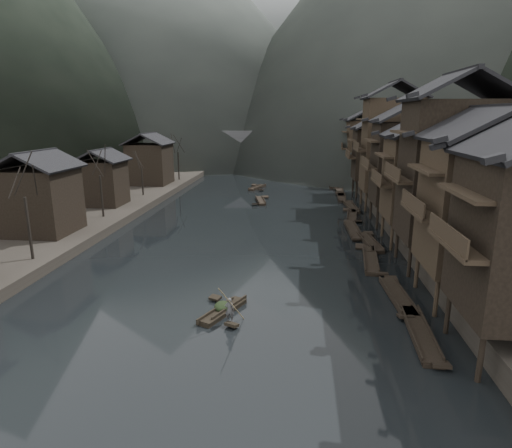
# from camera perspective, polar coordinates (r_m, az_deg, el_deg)

# --- Properties ---
(water) EXTENTS (300.00, 300.00, 0.00)m
(water) POSITION_cam_1_polar(r_m,az_deg,el_deg) (32.74, -3.95, -8.37)
(water) COLOR black
(water) RESTS_ON ground
(right_bank) EXTENTS (40.00, 200.00, 1.80)m
(right_bank) POSITION_cam_1_polar(r_m,az_deg,el_deg) (76.69, 28.64, 3.82)
(right_bank) COLOR #2D2823
(right_bank) RESTS_ON ground
(left_bank) EXTENTS (40.00, 200.00, 1.20)m
(left_bank) POSITION_cam_1_polar(r_m,az_deg,el_deg) (81.43, -23.96, 4.65)
(left_bank) COLOR #2D2823
(left_bank) RESTS_ON ground
(stilt_houses) EXTENTS (9.00, 67.60, 17.10)m
(stilt_houses) POSITION_cam_1_polar(r_m,az_deg,el_deg) (50.64, 19.82, 9.37)
(stilt_houses) COLOR black
(stilt_houses) RESTS_ON ground
(left_houses) EXTENTS (8.10, 53.20, 8.73)m
(left_houses) POSITION_cam_1_polar(r_m,az_deg,el_deg) (56.56, -21.46, 6.31)
(left_houses) COLOR black
(left_houses) RESTS_ON left_bank
(bare_trees) EXTENTS (3.74, 59.98, 7.48)m
(bare_trees) POSITION_cam_1_polar(r_m,az_deg,el_deg) (51.52, -19.97, 6.61)
(bare_trees) COLOR black
(bare_trees) RESTS_ON left_bank
(moored_sampans) EXTENTS (2.91, 66.46, 0.47)m
(moored_sampans) POSITION_cam_1_polar(r_m,az_deg,el_deg) (55.38, 12.66, 1.05)
(moored_sampans) COLOR black
(moored_sampans) RESTS_ON water
(midriver_boats) EXTENTS (4.10, 17.91, 0.45)m
(midriver_boats) POSITION_cam_1_polar(r_m,az_deg,el_deg) (69.56, 0.38, 4.09)
(midriver_boats) COLOR black
(midriver_boats) RESTS_ON water
(stone_bridge) EXTENTS (40.00, 6.00, 9.00)m
(stone_bridge) POSITION_cam_1_polar(r_m,az_deg,el_deg) (102.14, 2.93, 10.15)
(stone_bridge) COLOR #4C4C4F
(stone_bridge) RESTS_ON ground
(hills) EXTENTS (320.00, 380.00, 113.07)m
(hills) POSITION_cam_1_polar(r_m,az_deg,el_deg) (199.63, 6.79, 25.65)
(hills) COLOR black
(hills) RESTS_ON ground
(hero_sampan) EXTENTS (2.72, 4.60, 0.43)m
(hero_sampan) POSITION_cam_1_polar(r_m,az_deg,el_deg) (28.64, -4.44, -11.42)
(hero_sampan) COLOR black
(hero_sampan) RESTS_ON water
(cargo_heap) EXTENTS (1.04, 1.36, 0.62)m
(cargo_heap) POSITION_cam_1_polar(r_m,az_deg,el_deg) (28.60, -4.57, -10.26)
(cargo_heap) COLOR black
(cargo_heap) RESTS_ON hero_sampan
(boatman) EXTENTS (0.59, 0.40, 1.60)m
(boatman) POSITION_cam_1_polar(r_m,az_deg,el_deg) (26.76, -3.55, -10.90)
(boatman) COLOR #4F4F52
(boatman) RESTS_ON hero_sampan
(bamboo_pole) EXTENTS (1.39, 2.10, 3.08)m
(bamboo_pole) POSITION_cam_1_polar(r_m,az_deg,el_deg) (25.81, -3.19, -6.23)
(bamboo_pole) COLOR #8C7A51
(bamboo_pole) RESTS_ON boatman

